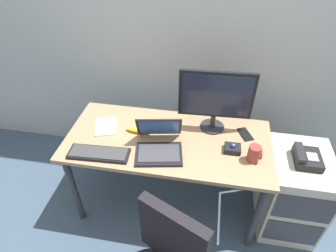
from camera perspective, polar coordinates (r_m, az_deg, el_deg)
name	(u,v)px	position (r m, az deg, el deg)	size (l,w,h in m)	color
ground_plane	(168,201)	(2.58, 0.00, -14.89)	(8.00, 8.00, 0.00)	#3A4C5E
back_wall	(184,13)	(2.29, 3.23, 21.80)	(6.00, 0.10, 2.80)	#A0A6A4
desk	(168,147)	(2.08, 0.00, -4.36)	(1.47, 0.68, 0.74)	#9D7A58
file_cabinet	(291,191)	(2.39, 23.72, -12.04)	(0.42, 0.53, 0.69)	beige
desk_phone	(306,158)	(2.11, 26.23, -5.79)	(0.17, 0.20, 0.09)	black
monitor_main	(216,98)	(1.99, 9.65, 5.63)	(0.52, 0.18, 0.47)	#262628
keyboard	(99,153)	(1.95, -13.82, -5.40)	(0.42, 0.16, 0.03)	black
laptop	(159,144)	(1.91, -1.83, -3.64)	(0.36, 0.37, 0.22)	black
trackball_mouse	(233,148)	(1.97, 12.93, -4.41)	(0.11, 0.09, 0.07)	black
coffee_mug	(254,154)	(1.92, 17.07, -5.37)	(0.09, 0.08, 0.12)	maroon
paper_notepad	(106,126)	(2.17, -12.52, -0.09)	(0.15, 0.21, 0.01)	white
cell_phone	(245,134)	(2.13, 15.36, -1.61)	(0.07, 0.14, 0.01)	black
banana	(138,131)	(2.07, -6.00, -0.93)	(0.19, 0.04, 0.04)	yellow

